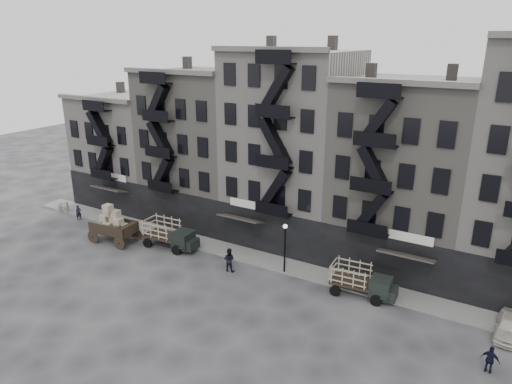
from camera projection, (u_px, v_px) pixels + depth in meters
The scene contains 15 objects.
ground at pixel (235, 278), 36.09m from camera, with size 140.00×140.00×0.00m, color #38383A.
sidewalk at pixel (259, 258), 39.12m from camera, with size 55.00×2.50×0.15m, color slate.
building_west at pixel (134, 149), 51.77m from camera, with size 10.00×11.35×13.20m.
building_midwest at pixel (204, 146), 46.49m from camera, with size 10.00×11.35×16.20m.
building_center at pixel (293, 148), 41.38m from camera, with size 10.00×11.35×18.20m.
building_mideast at pixel (404, 175), 36.90m from camera, with size 10.00×11.35×16.20m.
lamp_post at pixel (285, 242), 35.88m from camera, with size 0.36×0.36×4.28m.
horse at pixel (63, 207), 49.02m from camera, with size 0.81×1.77×1.50m, color beige.
wagon at pixel (112, 220), 41.86m from camera, with size 4.53×2.67×3.70m.
stake_truck_west at pixel (169, 232), 40.84m from camera, with size 5.23×2.35×2.58m.
stake_truck_east at pixel (362, 279), 33.19m from camera, with size 4.86×2.24×2.39m.
car_east at pixel (509, 327), 28.89m from camera, with size 1.54×3.84×1.31m, color beige.
pedestrian_west at pixel (79, 213), 47.26m from camera, with size 0.58×0.38×1.60m, color black.
pedestrian_mid at pixel (229, 260), 36.85m from camera, with size 0.97×0.76×1.99m, color black.
policeman at pixel (490, 360), 25.62m from camera, with size 1.00×0.41×1.70m, color black.
Camera 1 is at (17.59, -26.77, 18.03)m, focal length 32.00 mm.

